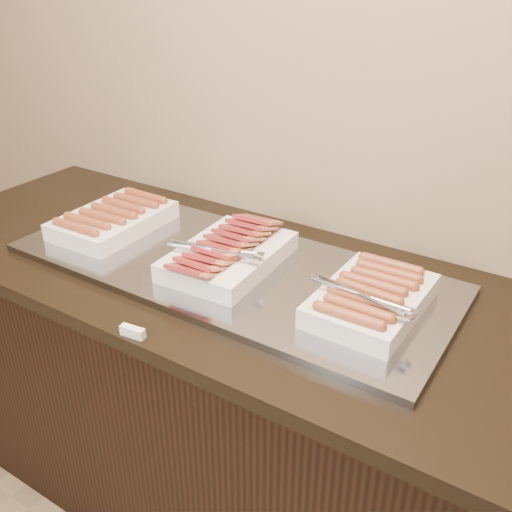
{
  "coord_description": "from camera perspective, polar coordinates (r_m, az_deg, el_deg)",
  "views": [
    {
      "loc": [
        0.78,
        1.04,
        1.65
      ],
      "look_at": [
        0.08,
        2.13,
        0.97
      ],
      "focal_mm": 40.0,
      "sensor_mm": 36.0,
      "label": 1
    }
  ],
  "objects": [
    {
      "name": "counter",
      "position": [
        1.8,
        -2.34,
        -14.02
      ],
      "size": [
        2.06,
        0.76,
        0.9
      ],
      "color": "black",
      "rests_on": "ground"
    },
    {
      "name": "warming_tray",
      "position": [
        1.53,
        -2.81,
        -1.13
      ],
      "size": [
        1.2,
        0.5,
        0.02
      ],
      "primitive_type": "cube",
      "color": "gray",
      "rests_on": "counter"
    },
    {
      "name": "dish_left",
      "position": [
        1.77,
        -14.06,
        3.61
      ],
      "size": [
        0.24,
        0.35,
        0.07
      ],
      "rotation": [
        0.0,
        0.0,
        0.03
      ],
      "color": "white",
      "rests_on": "warming_tray"
    },
    {
      "name": "dish_center",
      "position": [
        1.51,
        -2.85,
        0.28
      ],
      "size": [
        0.27,
        0.38,
        0.1
      ],
      "rotation": [
        0.0,
        0.0,
        0.05
      ],
      "color": "white",
      "rests_on": "warming_tray"
    },
    {
      "name": "dish_right",
      "position": [
        1.34,
        11.39,
        -4.12
      ],
      "size": [
        0.27,
        0.33,
        0.08
      ],
      "rotation": [
        0.0,
        0.0,
        -0.02
      ],
      "color": "white",
      "rests_on": "warming_tray"
    },
    {
      "name": "label_holder",
      "position": [
        1.31,
        -12.23,
        -7.43
      ],
      "size": [
        0.06,
        0.03,
        0.02
      ],
      "primitive_type": "cube",
      "rotation": [
        0.0,
        0.0,
        0.12
      ],
      "color": "white",
      "rests_on": "counter"
    }
  ]
}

